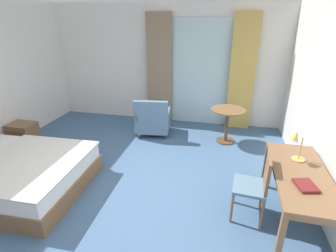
{
  "coord_description": "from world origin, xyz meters",
  "views": [
    {
      "loc": [
        1.45,
        -2.98,
        2.42
      ],
      "look_at": [
        0.7,
        0.34,
        1.0
      ],
      "focal_mm": 27.27,
      "sensor_mm": 36.0,
      "label": 1
    }
  ],
  "objects_px": {
    "closed_book": "(306,186)",
    "armchair_by_window": "(153,120)",
    "bed": "(7,172)",
    "desk_lamp": "(296,141)",
    "round_cafe_table": "(227,118)",
    "desk_chair": "(256,183)",
    "writing_desk": "(300,179)",
    "nightstand": "(23,134)"
  },
  "relations": [
    {
      "from": "bed",
      "to": "desk_lamp",
      "type": "xyz_separation_m",
      "value": [
        4.04,
        0.43,
        0.76
      ]
    },
    {
      "from": "armchair_by_window",
      "to": "writing_desk",
      "type": "bearing_deg",
      "value": -42.46
    },
    {
      "from": "writing_desk",
      "to": "armchair_by_window",
      "type": "distance_m",
      "value": 3.38
    },
    {
      "from": "bed",
      "to": "desk_lamp",
      "type": "height_order",
      "value": "desk_lamp"
    },
    {
      "from": "bed",
      "to": "writing_desk",
      "type": "xyz_separation_m",
      "value": [
        4.1,
        0.16,
        0.39
      ]
    },
    {
      "from": "desk_lamp",
      "to": "closed_book",
      "type": "distance_m",
      "value": 0.63
    },
    {
      "from": "closed_book",
      "to": "armchair_by_window",
      "type": "height_order",
      "value": "armchair_by_window"
    },
    {
      "from": "closed_book",
      "to": "round_cafe_table",
      "type": "distance_m",
      "value": 2.68
    },
    {
      "from": "bed",
      "to": "round_cafe_table",
      "type": "height_order",
      "value": "bed"
    },
    {
      "from": "armchair_by_window",
      "to": "nightstand",
      "type": "bearing_deg",
      "value": -155.78
    },
    {
      "from": "nightstand",
      "to": "desk_chair",
      "type": "height_order",
      "value": "desk_chair"
    },
    {
      "from": "nightstand",
      "to": "closed_book",
      "type": "relative_size",
      "value": 2.06
    },
    {
      "from": "closed_book",
      "to": "armchair_by_window",
      "type": "bearing_deg",
      "value": 120.09
    },
    {
      "from": "bed",
      "to": "desk_chair",
      "type": "bearing_deg",
      "value": 2.82
    },
    {
      "from": "armchair_by_window",
      "to": "round_cafe_table",
      "type": "distance_m",
      "value": 1.64
    },
    {
      "from": "desk_lamp",
      "to": "closed_book",
      "type": "height_order",
      "value": "desk_lamp"
    },
    {
      "from": "desk_lamp",
      "to": "round_cafe_table",
      "type": "relative_size",
      "value": 0.6
    },
    {
      "from": "bed",
      "to": "desk_lamp",
      "type": "relative_size",
      "value": 5.23
    },
    {
      "from": "closed_book",
      "to": "desk_chair",
      "type": "bearing_deg",
      "value": 131.67
    },
    {
      "from": "desk_lamp",
      "to": "armchair_by_window",
      "type": "bearing_deg",
      "value": 140.61
    },
    {
      "from": "round_cafe_table",
      "to": "desk_lamp",
      "type": "bearing_deg",
      "value": -67.67
    },
    {
      "from": "desk_chair",
      "to": "bed",
      "type": "bearing_deg",
      "value": -177.18
    },
    {
      "from": "desk_chair",
      "to": "round_cafe_table",
      "type": "xyz_separation_m",
      "value": [
        -0.38,
        2.22,
        0.02
      ]
    },
    {
      "from": "nightstand",
      "to": "armchair_by_window",
      "type": "height_order",
      "value": "armchair_by_window"
    },
    {
      "from": "bed",
      "to": "desk_chair",
      "type": "relative_size",
      "value": 2.52
    },
    {
      "from": "nightstand",
      "to": "desk_chair",
      "type": "relative_size",
      "value": 0.55
    },
    {
      "from": "closed_book",
      "to": "armchair_by_window",
      "type": "xyz_separation_m",
      "value": [
        -2.45,
        2.56,
        -0.44
      ]
    },
    {
      "from": "writing_desk",
      "to": "closed_book",
      "type": "distance_m",
      "value": 0.31
    },
    {
      "from": "bed",
      "to": "desk_chair",
      "type": "xyz_separation_m",
      "value": [
        3.62,
        0.18,
        0.25
      ]
    },
    {
      "from": "nightstand",
      "to": "desk_lamp",
      "type": "bearing_deg",
      "value": -10.29
    },
    {
      "from": "desk_chair",
      "to": "closed_book",
      "type": "xyz_separation_m",
      "value": [
        0.45,
        -0.31,
        0.25
      ]
    },
    {
      "from": "closed_book",
      "to": "round_cafe_table",
      "type": "bearing_deg",
      "value": 94.49
    },
    {
      "from": "bed",
      "to": "nightstand",
      "type": "height_order",
      "value": "bed"
    },
    {
      "from": "armchair_by_window",
      "to": "desk_chair",
      "type": "bearing_deg",
      "value": -48.33
    },
    {
      "from": "nightstand",
      "to": "bed",
      "type": "bearing_deg",
      "value": -57.3
    },
    {
      "from": "nightstand",
      "to": "closed_book",
      "type": "height_order",
      "value": "closed_book"
    },
    {
      "from": "armchair_by_window",
      "to": "bed",
      "type": "bearing_deg",
      "value": -123.58
    },
    {
      "from": "nightstand",
      "to": "round_cafe_table",
      "type": "height_order",
      "value": "round_cafe_table"
    },
    {
      "from": "writing_desk",
      "to": "desk_lamp",
      "type": "bearing_deg",
      "value": 100.47
    },
    {
      "from": "armchair_by_window",
      "to": "round_cafe_table",
      "type": "xyz_separation_m",
      "value": [
        1.62,
        -0.03,
        0.21
      ]
    },
    {
      "from": "writing_desk",
      "to": "round_cafe_table",
      "type": "xyz_separation_m",
      "value": [
        -0.86,
        2.24,
        -0.13
      ]
    },
    {
      "from": "desk_chair",
      "to": "armchair_by_window",
      "type": "distance_m",
      "value": 3.02
    }
  ]
}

